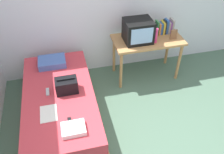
{
  "coord_description": "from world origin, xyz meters",
  "views": [
    {
      "loc": [
        -0.88,
        -1.69,
        2.83
      ],
      "look_at": [
        -0.23,
        0.99,
        0.53
      ],
      "focal_mm": 38.67,
      "sensor_mm": 36.0,
      "label": 1
    }
  ],
  "objects_px": {
    "bed": "(61,107)",
    "water_bottle": "(155,35)",
    "book_row": "(164,27)",
    "remote_dark": "(70,123)",
    "tv": "(138,31)",
    "remote_silver": "(48,92)",
    "folded_towel": "(74,129)",
    "pillow": "(52,62)",
    "picture_frame": "(174,34)",
    "desk": "(147,44)",
    "magazine": "(49,113)",
    "handbag": "(67,86)"
  },
  "relations": [
    {
      "from": "book_row",
      "to": "folded_towel",
      "type": "bearing_deg",
      "value": -138.62
    },
    {
      "from": "water_bottle",
      "to": "book_row",
      "type": "bearing_deg",
      "value": 43.56
    },
    {
      "from": "book_row",
      "to": "remote_dark",
      "type": "relative_size",
      "value": 1.91
    },
    {
      "from": "pillow",
      "to": "handbag",
      "type": "bearing_deg",
      "value": -75.79
    },
    {
      "from": "handbag",
      "to": "water_bottle",
      "type": "bearing_deg",
      "value": 21.67
    },
    {
      "from": "picture_frame",
      "to": "remote_dark",
      "type": "relative_size",
      "value": 1.08
    },
    {
      "from": "remote_dark",
      "to": "remote_silver",
      "type": "xyz_separation_m",
      "value": [
        -0.24,
        0.61,
        0.0
      ]
    },
    {
      "from": "picture_frame",
      "to": "magazine",
      "type": "relative_size",
      "value": 0.58
    },
    {
      "from": "bed",
      "to": "water_bottle",
      "type": "height_order",
      "value": "water_bottle"
    },
    {
      "from": "pillow",
      "to": "folded_towel",
      "type": "bearing_deg",
      "value": -82.73
    },
    {
      "from": "magazine",
      "to": "desk",
      "type": "bearing_deg",
      "value": 32.4
    },
    {
      "from": "book_row",
      "to": "folded_towel",
      "type": "relative_size",
      "value": 1.06
    },
    {
      "from": "magazine",
      "to": "tv",
      "type": "bearing_deg",
      "value": 35.22
    },
    {
      "from": "desk",
      "to": "magazine",
      "type": "height_order",
      "value": "desk"
    },
    {
      "from": "picture_frame",
      "to": "handbag",
      "type": "bearing_deg",
      "value": -161.49
    },
    {
      "from": "bed",
      "to": "book_row",
      "type": "xyz_separation_m",
      "value": [
        1.89,
        0.86,
        0.6
      ]
    },
    {
      "from": "book_row",
      "to": "handbag",
      "type": "height_order",
      "value": "book_row"
    },
    {
      "from": "pillow",
      "to": "magazine",
      "type": "distance_m",
      "value": 1.04
    },
    {
      "from": "desk",
      "to": "book_row",
      "type": "height_order",
      "value": "book_row"
    },
    {
      "from": "pillow",
      "to": "magazine",
      "type": "height_order",
      "value": "pillow"
    },
    {
      "from": "remote_silver",
      "to": "folded_towel",
      "type": "xyz_separation_m",
      "value": [
        0.27,
        -0.74,
        0.02
      ]
    },
    {
      "from": "remote_dark",
      "to": "tv",
      "type": "bearing_deg",
      "value": 45.33
    },
    {
      "from": "picture_frame",
      "to": "pillow",
      "type": "distance_m",
      "value": 2.02
    },
    {
      "from": "bed",
      "to": "pillow",
      "type": "bearing_deg",
      "value": 93.43
    },
    {
      "from": "book_row",
      "to": "remote_dark",
      "type": "height_order",
      "value": "book_row"
    },
    {
      "from": "bed",
      "to": "remote_silver",
      "type": "height_order",
      "value": "remote_silver"
    },
    {
      "from": "remote_silver",
      "to": "handbag",
      "type": "bearing_deg",
      "value": -7.42
    },
    {
      "from": "bed",
      "to": "water_bottle",
      "type": "xyz_separation_m",
      "value": [
        1.63,
        0.61,
        0.61
      ]
    },
    {
      "from": "water_bottle",
      "to": "handbag",
      "type": "bearing_deg",
      "value": -158.33
    },
    {
      "from": "remote_dark",
      "to": "handbag",
      "type": "bearing_deg",
      "value": 87.16
    },
    {
      "from": "water_bottle",
      "to": "remote_silver",
      "type": "bearing_deg",
      "value": -162.4
    },
    {
      "from": "water_bottle",
      "to": "pillow",
      "type": "relative_size",
      "value": 0.57
    },
    {
      "from": "pillow",
      "to": "picture_frame",
      "type": "bearing_deg",
      "value": -1.73
    },
    {
      "from": "pillow",
      "to": "folded_towel",
      "type": "distance_m",
      "value": 1.39
    },
    {
      "from": "picture_frame",
      "to": "pillow",
      "type": "height_order",
      "value": "picture_frame"
    },
    {
      "from": "book_row",
      "to": "magazine",
      "type": "xyz_separation_m",
      "value": [
        -2.03,
        -1.21,
        -0.32
      ]
    },
    {
      "from": "bed",
      "to": "magazine",
      "type": "bearing_deg",
      "value": -112.4
    },
    {
      "from": "magazine",
      "to": "remote_dark",
      "type": "xyz_separation_m",
      "value": [
        0.24,
        -0.22,
        0.01
      ]
    },
    {
      "from": "water_bottle",
      "to": "remote_dark",
      "type": "bearing_deg",
      "value": -142.43
    },
    {
      "from": "magazine",
      "to": "remote_dark",
      "type": "relative_size",
      "value": 1.86
    },
    {
      "from": "bed",
      "to": "tv",
      "type": "bearing_deg",
      "value": 27.73
    },
    {
      "from": "handbag",
      "to": "remote_silver",
      "type": "xyz_separation_m",
      "value": [
        -0.27,
        0.03,
        -0.09
      ]
    },
    {
      "from": "desk",
      "to": "tv",
      "type": "xyz_separation_m",
      "value": [
        -0.19,
        -0.01,
        0.28
      ]
    },
    {
      "from": "book_row",
      "to": "remote_dark",
      "type": "distance_m",
      "value": 2.31
    },
    {
      "from": "water_bottle",
      "to": "remote_silver",
      "type": "relative_size",
      "value": 1.68
    },
    {
      "from": "magazine",
      "to": "remote_silver",
      "type": "relative_size",
      "value": 2.01
    },
    {
      "from": "tv",
      "to": "remote_dark",
      "type": "distance_m",
      "value": 1.84
    },
    {
      "from": "tv",
      "to": "magazine",
      "type": "relative_size",
      "value": 1.52
    },
    {
      "from": "picture_frame",
      "to": "remote_dark",
      "type": "distance_m",
      "value": 2.23
    },
    {
      "from": "book_row",
      "to": "picture_frame",
      "type": "bearing_deg",
      "value": -74.13
    }
  ]
}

